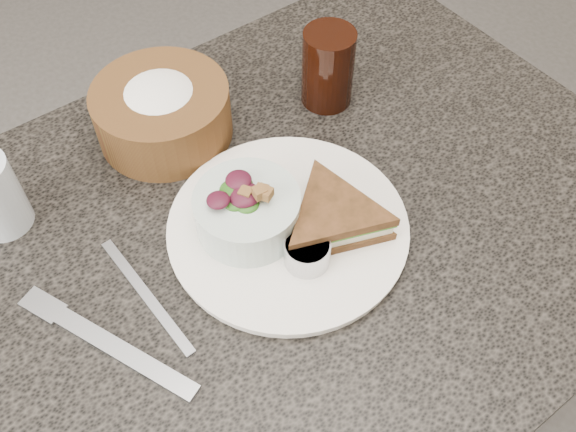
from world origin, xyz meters
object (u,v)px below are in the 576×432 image
(salad_bowl, at_px, (247,207))
(dining_table, at_px, (271,364))
(dressing_ramekin, at_px, (307,253))
(dinner_plate, at_px, (288,228))
(cola_glass, at_px, (328,64))
(sandwich, at_px, (334,217))
(bread_basket, at_px, (161,105))

(salad_bowl, bearing_deg, dining_table, -48.98)
(dressing_ramekin, bearing_deg, dinner_plate, 76.49)
(dinner_plate, xyz_separation_m, cola_glass, (0.18, 0.15, 0.06))
(dinner_plate, distance_m, sandwich, 0.06)
(dinner_plate, height_order, cola_glass, cola_glass)
(salad_bowl, height_order, dressing_ramekin, salad_bowl)
(dining_table, height_order, bread_basket, bread_basket)
(dressing_ramekin, bearing_deg, sandwich, 19.11)
(salad_bowl, distance_m, dressing_ramekin, 0.09)
(sandwich, relative_size, bread_basket, 0.84)
(sandwich, distance_m, dressing_ramekin, 0.06)
(dinner_plate, height_order, dressing_ramekin, dressing_ramekin)
(dinner_plate, distance_m, dressing_ramekin, 0.06)
(dinner_plate, height_order, salad_bowl, salad_bowl)
(dinner_plate, bearing_deg, dining_table, 151.83)
(salad_bowl, height_order, cola_glass, cola_glass)
(salad_bowl, distance_m, cola_glass, 0.25)
(sandwich, distance_m, bread_basket, 0.28)
(dinner_plate, xyz_separation_m, sandwich, (0.04, -0.03, 0.03))
(dining_table, distance_m, dressing_ramekin, 0.41)
(cola_glass, bearing_deg, dinner_plate, -139.79)
(dressing_ramekin, xyz_separation_m, cola_glass, (0.20, 0.21, 0.03))
(dining_table, xyz_separation_m, salad_bowl, (-0.01, 0.01, 0.42))
(dinner_plate, distance_m, salad_bowl, 0.06)
(sandwich, xyz_separation_m, cola_glass, (0.14, 0.19, 0.03))
(dining_table, relative_size, cola_glass, 8.14)
(dining_table, relative_size, salad_bowl, 8.11)
(dinner_plate, distance_m, bread_basket, 0.24)
(bread_basket, bearing_deg, dressing_ramekin, -85.77)
(sandwich, xyz_separation_m, bread_basket, (-0.07, 0.26, 0.02))
(sandwich, height_order, dressing_ramekin, sandwich)
(sandwich, relative_size, salad_bowl, 1.22)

